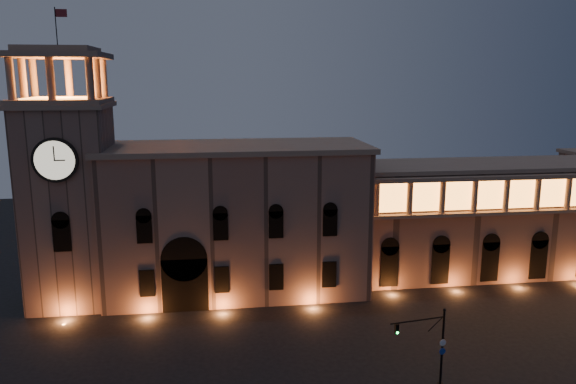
# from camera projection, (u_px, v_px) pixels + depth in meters

# --- Properties ---
(ground) EXTENTS (160.00, 160.00, 0.00)m
(ground) POSITION_uv_depth(u_px,v_px,m) (275.00, 383.00, 47.19)
(ground) COLOR black
(ground) RESTS_ON ground
(government_building) EXTENTS (30.80, 12.80, 17.60)m
(government_building) POSITION_uv_depth(u_px,v_px,m) (236.00, 219.00, 66.41)
(government_building) COLOR #7A5C50
(government_building) RESTS_ON ground
(clock_tower) EXTENTS (9.80, 9.80, 32.40)m
(clock_tower) POSITION_uv_depth(u_px,v_px,m) (70.00, 194.00, 62.24)
(clock_tower) COLOR #7A5C50
(clock_tower) RESTS_ON ground
(colonnade_wing) EXTENTS (40.60, 11.50, 14.50)m
(colonnade_wing) POSITION_uv_depth(u_px,v_px,m) (497.00, 217.00, 73.23)
(colonnade_wing) COLOR brown
(colonnade_wing) RESTS_ON ground
(traffic_light) EXTENTS (5.03, 1.12, 6.96)m
(traffic_light) POSITION_uv_depth(u_px,v_px,m) (433.00, 348.00, 45.68)
(traffic_light) COLOR black
(traffic_light) RESTS_ON ground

